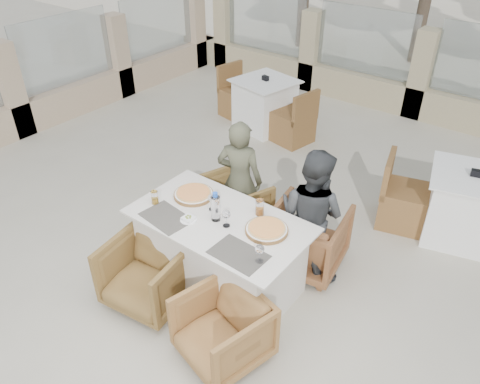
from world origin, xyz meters
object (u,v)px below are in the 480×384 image
Objects in this scene: water_bottle at (216,206)px; beer_glass_left at (155,197)px; olive_dish at (188,218)px; wine_glass_centre at (212,201)px; beer_glass_right at (260,207)px; pizza_left at (194,194)px; diner_right at (311,215)px; pizza_right at (267,229)px; armchair_near_right at (223,330)px; armchair_near_left at (148,273)px; bg_table_a at (265,105)px; wine_glass_near at (226,217)px; bg_table_b at (465,207)px; dining_table at (220,252)px; armchair_far_right at (307,237)px; diner_left at (240,180)px; wine_glass_corner at (260,252)px; armchair_far_left at (234,204)px.

water_bottle is 0.63m from beer_glass_left.
wine_glass_centre is at bearing 76.06° from olive_dish.
water_bottle is 1.87× the size of beer_glass_right.
wine_glass_centre is at bearing -152.20° from beer_glass_right.
wine_glass_centre is 1.42× the size of beer_glass_left.
beer_glass_left is at bearing -152.83° from wine_glass_centre.
pizza_left is 1.12m from diner_right.
pizza_right is at bearing 16.48° from water_bottle.
beer_glass_left is at bearing 37.07° from diner_right.
armchair_near_right is (0.30, -0.90, -0.55)m from beer_glass_right.
armchair_near_left is 0.43× the size of bg_table_a.
wine_glass_near is (0.13, -0.01, -0.05)m from water_bottle.
bg_table_b is at bearing 55.59° from wine_glass_near.
armchair_near_right is (0.53, -0.62, -0.09)m from dining_table.
armchair_near_right is 2.95m from bg_table_b.
water_bottle reaches higher than pizza_left.
olive_dish reaches higher than armchair_far_right.
bg_table_a is (-1.21, 2.91, -0.41)m from pizza_left.
bg_table_a is at bearing 134.70° from armchair_near_right.
wine_glass_near is 0.92m from diner_left.
beer_glass_left is 1.53m from armchair_far_right.
diner_right is (0.94, 1.21, 0.36)m from armchair_near_left.
armchair_near_right is at bearing -81.76° from pizza_right.
dining_table is at bearing 159.12° from wine_glass_corner.
diner_left reaches higher than dining_table.
beer_glass_right reaches higher than bg_table_a.
wine_glass_near reaches higher than armchair_near_right.
armchair_far_left is 0.42× the size of bg_table_b.
wine_glass_near is 0.53m from wine_glass_corner.
olive_dish is (-0.21, -0.17, 0.41)m from dining_table.
pizza_right is at bearing -43.30° from bg_table_a.
wine_glass_corner is 1.17m from armchair_near_left.
pizza_left is 0.56m from wine_glass_near.
wine_glass_centre is at bearing 134.33° from armchair_far_left.
bg_table_a is at bearing 107.38° from beer_glass_left.
pizza_right is at bearing -134.55° from bg_table_b.
bg_table_a reaches higher than armchair_near_right.
olive_dish is at bearing -0.46° from beer_glass_left.
armchair_near_right is (0.11, -0.74, -0.50)m from pizza_right.
bg_table_a is at bearing 116.64° from wine_glass_centre.
armchair_far_left is at bearing 84.66° from armchair_near_left.
wine_glass_corner reaches higher than bg_table_b.
dining_table is 0.98× the size of bg_table_b.
diner_right is (0.98, 0.53, -0.12)m from pizza_left.
bg_table_b is at bearing 46.06° from beer_glass_left.
wine_glass_corner is 1.37m from diner_left.
wine_glass_near is at bearing 10.50° from beer_glass_left.
pizza_right is 0.57m from diner_right.
wine_glass_centre is at bearing 87.69° from diner_left.
wine_glass_corner is at bearing -18.60° from water_bottle.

